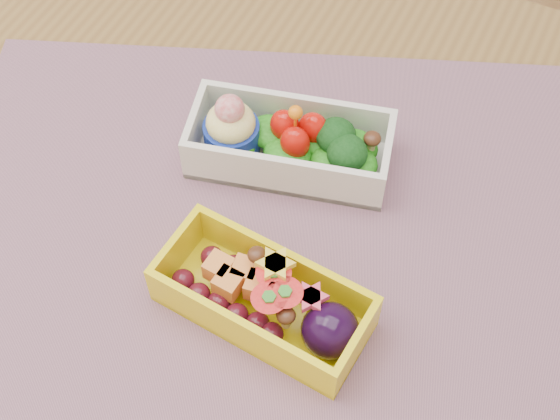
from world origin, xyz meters
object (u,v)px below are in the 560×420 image
at_px(placemat, 269,238).
at_px(bento_white, 289,143).
at_px(bento_yellow, 267,300).
at_px(table, 263,338).

xyz_separation_m(placemat, bento_white, (-0.02, 0.08, 0.02)).
height_order(placemat, bento_white, bento_white).
xyz_separation_m(placemat, bento_yellow, (0.03, -0.06, 0.02)).
bearing_deg(bento_white, placemat, -89.92).
relative_size(table, placemat, 2.25).
bearing_deg(placemat, bento_yellow, -64.94).
height_order(placemat, bento_yellow, bento_yellow).
xyz_separation_m(table, bento_yellow, (0.02, -0.02, 0.12)).
relative_size(table, bento_yellow, 7.39).
relative_size(bento_white, bento_yellow, 1.10).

